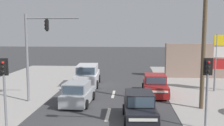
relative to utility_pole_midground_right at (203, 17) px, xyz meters
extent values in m
cube|color=silver|center=(-5.62, -1.56, -5.68)|extent=(0.20, 2.40, 0.01)
cube|color=silver|center=(-5.62, 3.44, -5.68)|extent=(0.20, 2.40, 0.01)
cylinder|color=brown|center=(0.12, -0.01, -0.37)|extent=(0.26, 0.26, 10.63)
cylinder|color=slate|center=(-11.35, 0.94, -2.68)|extent=(0.18, 0.18, 6.00)
cylinder|color=slate|center=(-9.55, 0.94, 0.02)|extent=(3.60, 0.12, 0.11)
cube|color=black|center=(-9.91, 0.94, -0.43)|extent=(0.20, 0.26, 0.68)
cube|color=black|center=(-9.91, 0.94, -0.43)|extent=(0.04, 0.44, 0.84)
sphere|color=red|center=(-10.03, 0.94, -0.21)|extent=(0.13, 0.13, 0.13)
sphere|color=black|center=(-10.03, 0.94, -0.43)|extent=(0.13, 0.13, 0.13)
sphere|color=black|center=(-10.03, 0.94, -0.65)|extent=(0.13, 0.13, 0.13)
cylinder|color=slate|center=(-0.60, -3.55, -4.28)|extent=(0.12, 0.12, 2.80)
cube|color=black|center=(-0.60, -3.55, -2.54)|extent=(0.27, 0.21, 0.68)
cube|color=black|center=(-0.60, -3.55, -2.54)|extent=(0.44, 0.05, 0.84)
sphere|color=red|center=(-0.61, -3.67, -2.32)|extent=(0.13, 0.13, 0.13)
sphere|color=black|center=(-0.61, -3.67, -2.54)|extent=(0.13, 0.13, 0.13)
sphere|color=black|center=(-0.61, -3.67, -2.76)|extent=(0.13, 0.13, 0.13)
cylinder|color=slate|center=(-10.40, -4.33, -4.28)|extent=(0.12, 0.12, 2.80)
cube|color=black|center=(-10.40, -4.33, -2.54)|extent=(0.30, 0.26, 0.68)
cube|color=black|center=(-10.40, -4.33, -2.54)|extent=(0.44, 0.15, 0.84)
sphere|color=red|center=(-10.37, -4.45, -2.32)|extent=(0.13, 0.13, 0.13)
sphere|color=black|center=(-10.37, -4.45, -2.54)|extent=(0.13, 0.13, 0.13)
sphere|color=black|center=(-10.37, -4.45, -2.76)|extent=(0.13, 0.13, 0.13)
cylinder|color=slate|center=(2.47, 4.95, -3.38)|extent=(0.16, 0.16, 4.60)
cube|color=gray|center=(5.38, 11.44, -3.88)|extent=(12.00, 1.00, 3.60)
cube|color=black|center=(-3.82, -2.53, -5.17)|extent=(1.79, 3.68, 0.76)
cube|color=black|center=(-3.83, -2.23, -4.47)|extent=(1.58, 1.98, 0.64)
cube|color=#384756|center=(-3.78, -3.20, -4.47)|extent=(1.36, 0.13, 0.54)
cube|color=#384756|center=(-3.89, -1.26, -4.47)|extent=(1.33, 0.13, 0.51)
cube|color=white|center=(-3.72, -4.35, -5.00)|extent=(1.36, 0.11, 0.14)
cylinder|color=black|center=(-2.96, -3.60, -5.38)|extent=(0.21, 0.61, 0.60)
cylinder|color=black|center=(-4.56, -3.69, -5.38)|extent=(0.21, 0.61, 0.60)
cylinder|color=black|center=(-3.08, -1.38, -5.38)|extent=(0.21, 0.61, 0.60)
cylinder|color=black|center=(-4.68, -1.46, -5.38)|extent=(0.21, 0.61, 0.60)
cube|color=#A3A8AD|center=(-7.80, 0.60, -5.17)|extent=(1.80, 3.68, 0.76)
cube|color=#A3A8AD|center=(-7.82, 0.30, -4.47)|extent=(1.58, 1.98, 0.64)
cube|color=#384756|center=(-7.77, 1.27, -4.47)|extent=(1.36, 0.14, 0.54)
cube|color=#384756|center=(-7.88, -0.67, -4.47)|extent=(1.33, 0.14, 0.51)
cube|color=white|center=(-7.70, 2.42, -5.00)|extent=(1.36, 0.12, 0.14)
cylinder|color=black|center=(-8.54, 1.76, -5.38)|extent=(0.21, 0.61, 0.60)
cylinder|color=black|center=(-6.94, 1.67, -5.38)|extent=(0.21, 0.61, 0.60)
cylinder|color=black|center=(-8.67, -0.47, -5.38)|extent=(0.21, 0.61, 0.60)
cylinder|color=black|center=(-7.07, -0.56, -5.38)|extent=(0.21, 0.61, 0.60)
cube|color=silver|center=(-8.14, 6.66, -5.05)|extent=(2.06, 4.58, 1.00)
cube|color=silver|center=(-8.13, 6.46, -4.17)|extent=(1.85, 2.78, 0.76)
cube|color=#384756|center=(-8.20, 7.82, -4.17)|extent=(1.58, 0.14, 0.65)
cube|color=#384756|center=(-8.07, 5.09, -4.17)|extent=(1.55, 0.14, 0.61)
cube|color=white|center=(-8.25, 8.92, -4.82)|extent=(1.56, 0.12, 0.14)
cylinder|color=black|center=(-9.13, 8.00, -5.32)|extent=(0.25, 0.73, 0.72)
cylinder|color=black|center=(-7.29, 8.09, -5.32)|extent=(0.25, 0.73, 0.72)
cylinder|color=black|center=(-8.99, 5.22, -5.32)|extent=(0.25, 0.73, 0.72)
cylinder|color=black|center=(-7.16, 5.31, -5.32)|extent=(0.25, 0.73, 0.72)
cube|color=maroon|center=(-2.43, 3.52, -5.14)|extent=(1.76, 4.23, 0.80)
cube|color=maroon|center=(-2.43, 3.57, -4.43)|extent=(1.59, 1.92, 0.62)
cube|color=#384756|center=(-2.44, 2.60, -4.43)|extent=(1.44, 0.08, 0.53)
cube|color=#384756|center=(-2.41, 4.54, -4.43)|extent=(1.40, 0.08, 0.50)
cube|color=white|center=(-2.46, 1.40, -4.96)|extent=(1.45, 0.06, 0.14)
cylinder|color=black|center=(-1.60, 2.21, -5.36)|extent=(0.20, 0.64, 0.64)
cylinder|color=black|center=(-3.30, 2.23, -5.36)|extent=(0.20, 0.64, 0.64)
cylinder|color=black|center=(-1.56, 4.81, -5.36)|extent=(0.20, 0.64, 0.64)
cylinder|color=black|center=(-3.26, 4.84, -5.36)|extent=(0.20, 0.64, 0.64)
camera|label=1|loc=(-4.37, -16.34, -0.85)|focal=42.00mm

